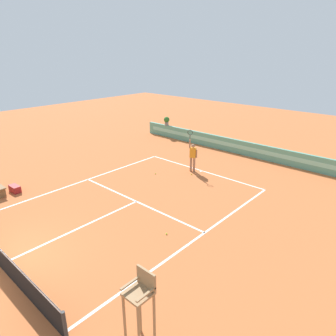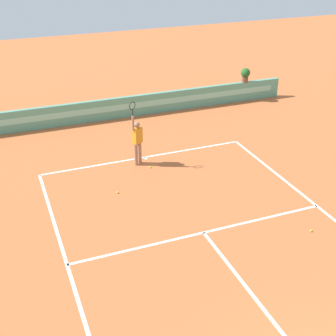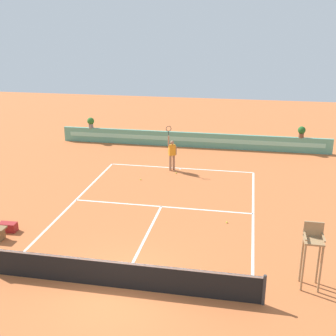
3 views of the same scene
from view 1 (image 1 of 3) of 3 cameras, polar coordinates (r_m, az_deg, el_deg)
ground_plane at (r=14.84m, az=-7.12°, el=-6.80°), size 60.00×60.00×0.00m
court_lines at (r=15.26m, az=-5.09°, el=-5.87°), size 8.32×11.94×0.01m
back_wall_barrier at (r=22.29m, az=13.30°, el=3.85°), size 18.00×0.21×1.00m
umpire_chair at (r=7.91m, az=-5.17°, el=-23.71°), size 0.60×0.60×2.14m
gear_bag at (r=17.80m, az=-26.85°, el=-3.50°), size 0.71×0.38×0.36m
tennis_player at (r=18.36m, az=4.66°, el=2.45°), size 0.56×0.36×2.58m
tennis_ball_near_baseline at (r=18.16m, az=4.45°, el=-1.18°), size 0.07×0.07×0.07m
tennis_ball_mid_court at (r=12.49m, az=-0.28°, el=-12.26°), size 0.07×0.07×0.07m
tennis_ball_by_sideline at (r=18.22m, az=-2.38°, el=-1.05°), size 0.07×0.07×0.07m
potted_plant_far_left at (r=26.02m, az=-0.26°, el=8.94°), size 0.48×0.48×0.72m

